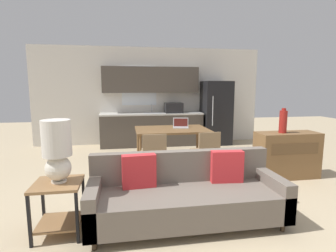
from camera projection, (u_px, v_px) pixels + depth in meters
ground_plane at (190, 223)px, 3.13m from camera, size 20.00×20.00×0.00m
wall_back at (150, 96)px, 7.45m from camera, size 6.40×0.07×2.70m
kitchen_counter at (152, 115)px, 7.23m from camera, size 2.80×0.65×2.15m
refrigerator at (216, 113)px, 7.41m from camera, size 0.76×0.75×1.77m
dining_table at (172, 132)px, 5.35m from camera, size 1.46×1.00×0.76m
couch at (186, 195)px, 3.13m from camera, size 2.25×0.80×0.82m
side_table at (58, 199)px, 2.85m from camera, size 0.50×0.50×0.59m
table_lamp at (57, 149)px, 2.79m from camera, size 0.30×0.30×0.68m
credenza at (287, 155)px, 4.67m from camera, size 1.10×0.44×0.81m
vase at (283, 121)px, 4.55m from camera, size 0.13×0.13×0.43m
dining_chair_near_right at (206, 150)px, 4.65m from camera, size 0.46×0.46×0.84m
dining_chair_near_left at (154, 153)px, 4.47m from camera, size 0.42×0.42×0.84m
laptop at (181, 125)px, 5.50m from camera, size 0.36×0.31×0.20m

